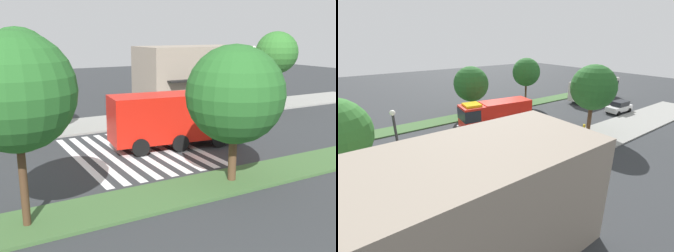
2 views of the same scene
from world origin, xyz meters
The scene contains 14 objects.
ground_plane centered at (0.00, 0.00, 0.00)m, with size 120.00×120.00×0.00m, color #2D3033.
sidewalk centered at (0.00, 8.28, 0.07)m, with size 60.00×5.30×0.14m, color gray.
median_strip centered at (0.00, -7.12, 0.07)m, with size 60.00×3.00×0.14m, color #3D6033.
crosswalk centered at (-2.05, 0.00, 0.01)m, with size 7.65×10.12×0.01m.
fire_truck centered at (0.95, -0.18, 2.03)m, with size 8.83×3.68×3.67m.
bus_stop_shelter centered at (8.74, 7.15, 1.89)m, with size 3.50×1.40×2.46m.
bench_near_shelter centered at (4.74, 7.14, 0.59)m, with size 1.60×0.50×0.90m.
street_lamp centered at (12.67, 6.22, 3.71)m, with size 0.36×0.36×6.02m.
storefront_building centered at (10.88, 13.82, 2.98)m, with size 11.59×6.60×5.96m.
sidewalk_tree_far_west centered at (-7.72, 6.62, 5.26)m, with size 4.99×4.99×7.63m.
sidewalk_tree_center centered at (15.87, 6.62, 5.41)m, with size 4.03×4.03×7.34m.
median_tree_far_west centered at (-9.86, -7.12, 5.28)m, with size 4.40×4.40×7.35m.
median_tree_west centered at (0.01, -7.12, 4.46)m, with size 4.77×4.77×6.71m.
fire_hydrant centered at (-7.63, 6.12, 0.49)m, with size 0.28×0.28×0.70m, color gold.
Camera 1 is at (-11.81, -21.90, 7.35)m, focal length 42.08 mm.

